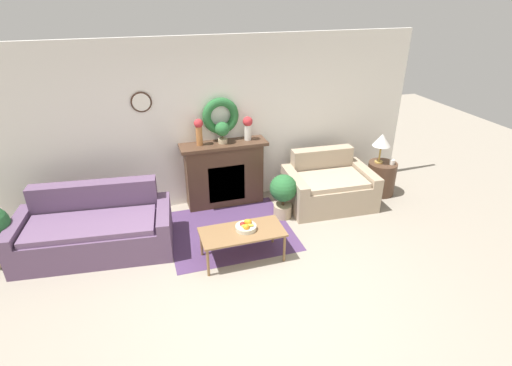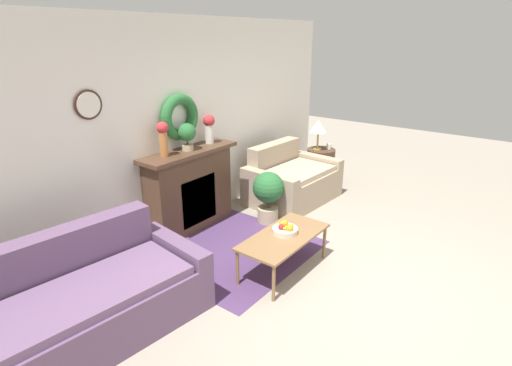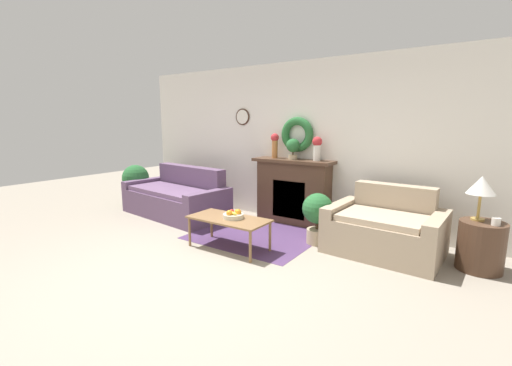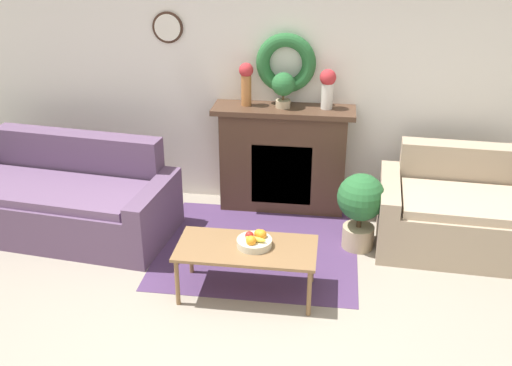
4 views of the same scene
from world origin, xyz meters
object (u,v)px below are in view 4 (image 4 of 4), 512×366
at_px(vase_on_mantel_left, 246,81).
at_px(vase_on_mantel_right, 328,86).
at_px(fireplace, 283,158).
at_px(coffee_table, 247,251).
at_px(potted_plant_floor_by_loveseat, 360,205).
at_px(loveseat_right, 456,213).
at_px(couch_left, 65,200).
at_px(potted_plant_on_mantel, 283,86).
at_px(fruit_bowl, 255,241).

relative_size(vase_on_mantel_left, vase_on_mantel_right, 1.09).
xyz_separation_m(fireplace, vase_on_mantel_left, (-0.37, 0.01, 0.79)).
relative_size(coffee_table, vase_on_mantel_left, 2.63).
distance_m(coffee_table, potted_plant_floor_by_loveseat, 1.25).
xyz_separation_m(loveseat_right, potted_plant_floor_by_loveseat, (-0.88, -0.18, 0.12)).
distance_m(fireplace, vase_on_mantel_right, 0.87).
height_order(couch_left, vase_on_mantel_right, vase_on_mantel_right).
bearing_deg(couch_left, vase_on_mantel_left, 31.47).
height_order(vase_on_mantel_right, potted_plant_on_mantel, vase_on_mantel_right).
relative_size(fireplace, potted_plant_floor_by_loveseat, 1.92).
height_order(fireplace, vase_on_mantel_left, vase_on_mantel_left).
height_order(loveseat_right, potted_plant_floor_by_loveseat, loveseat_right).
xyz_separation_m(fruit_bowl, vase_on_mantel_right, (0.49, 1.56, 0.84)).
relative_size(fireplace, couch_left, 0.65).
distance_m(vase_on_mantel_left, potted_plant_on_mantel, 0.37).
relative_size(couch_left, fruit_bowl, 7.72).
relative_size(loveseat_right, potted_plant_on_mantel, 4.22).
height_order(fruit_bowl, vase_on_mantel_left, vase_on_mantel_left).
bearing_deg(fireplace, vase_on_mantel_right, 0.76).
distance_m(fruit_bowl, potted_plant_on_mantel, 1.74).
bearing_deg(potted_plant_on_mantel, couch_left, -159.63).
relative_size(couch_left, potted_plant_floor_by_loveseat, 2.97).
relative_size(fireplace, potted_plant_on_mantel, 4.04).
bearing_deg(fireplace, vase_on_mantel_left, 179.16).
bearing_deg(loveseat_right, potted_plant_floor_by_loveseat, -164.96).
relative_size(fireplace, coffee_table, 1.25).
height_order(couch_left, fruit_bowl, couch_left).
distance_m(vase_on_mantel_left, potted_plant_floor_by_loveseat, 1.63).
relative_size(fruit_bowl, potted_plant_on_mantel, 0.81).
bearing_deg(fireplace, potted_plant_floor_by_loveseat, -42.90).
bearing_deg(vase_on_mantel_left, loveseat_right, -14.89).
relative_size(vase_on_mantel_right, potted_plant_floor_by_loveseat, 0.53).
distance_m(loveseat_right, vase_on_mantel_right, 1.68).
distance_m(couch_left, coffee_table, 2.05).
bearing_deg(coffee_table, potted_plant_floor_by_loveseat, 43.44).
xyz_separation_m(couch_left, potted_plant_on_mantel, (2.01, 0.75, 0.99)).
relative_size(loveseat_right, vase_on_mantel_right, 3.76).
bearing_deg(fireplace, coffee_table, -94.97).
height_order(coffee_table, potted_plant_on_mantel, potted_plant_on_mantel).
bearing_deg(fruit_bowl, couch_left, 157.91).
distance_m(vase_on_mantel_right, potted_plant_floor_by_loveseat, 1.20).
relative_size(coffee_table, vase_on_mantel_right, 2.88).
height_order(fireplace, coffee_table, fireplace).
height_order(loveseat_right, coffee_table, loveseat_right).
bearing_deg(loveseat_right, fruit_bowl, -146.20).
bearing_deg(couch_left, coffee_table, -16.90).
bearing_deg(vase_on_mantel_right, fruit_bowl, -107.37).
height_order(fireplace, potted_plant_on_mantel, potted_plant_on_mantel).
distance_m(fireplace, couch_left, 2.17).
distance_m(fireplace, vase_on_mantel_left, 0.87).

